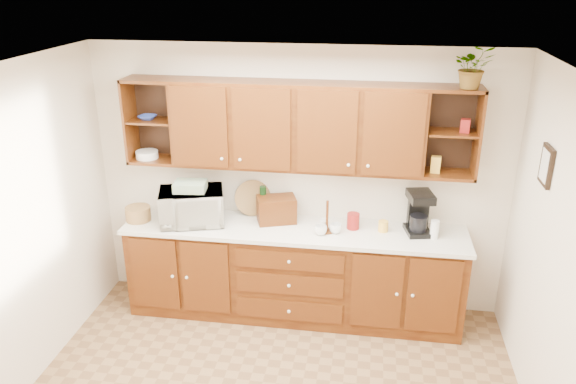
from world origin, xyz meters
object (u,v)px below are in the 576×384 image
(coffee_maker, at_px, (419,213))
(potted_plant, at_px, (473,67))
(bread_box, at_px, (276,209))
(microwave, at_px, (192,207))

(coffee_maker, distance_m, potted_plant, 1.37)
(bread_box, relative_size, coffee_maker, 0.90)
(bread_box, bearing_deg, coffee_maker, -20.20)
(coffee_maker, height_order, potted_plant, potted_plant)
(microwave, relative_size, potted_plant, 1.68)
(microwave, height_order, bread_box, microwave)
(microwave, height_order, potted_plant, potted_plant)
(microwave, distance_m, bread_box, 0.81)
(microwave, xyz_separation_m, bread_box, (0.80, 0.14, -0.04))
(bread_box, distance_m, coffee_maker, 1.34)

